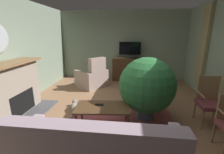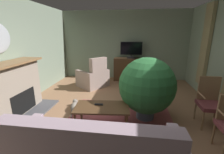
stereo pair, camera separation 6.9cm
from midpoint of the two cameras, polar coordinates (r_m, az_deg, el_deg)
ground_plane at (r=3.74m, az=1.09°, el=-14.91°), size 5.75×7.36×0.04m
wall_back at (r=6.66m, az=4.67°, el=11.44°), size 5.75×0.10×2.79m
wall_left at (r=4.41m, az=-35.33°, el=6.47°), size 0.10×7.36×2.79m
curtain_panel_far at (r=5.46m, az=31.43°, el=9.79°), size 0.10×0.44×2.35m
rug_central at (r=3.72m, az=3.50°, el=-14.70°), size 2.35×1.75×0.01m
fireplace at (r=4.26m, az=-31.61°, el=-4.17°), size 0.89×1.60×1.27m
tv_cabinet at (r=6.44m, az=7.14°, el=2.62°), size 1.36×0.48×0.93m
television at (r=6.26m, az=7.39°, el=9.94°), size 0.85×0.20×0.65m
coffee_table at (r=3.18m, az=-3.05°, el=-11.57°), size 1.13×0.69×0.48m
tv_remote at (r=3.22m, az=-4.26°, el=-9.98°), size 0.17×0.06×0.02m
armchair_near_window at (r=5.69m, az=-6.42°, el=-0.21°), size 1.24×1.25×1.09m
side_chair_nearest_door at (r=3.89m, az=32.78°, el=-7.37°), size 0.48×0.50×1.02m
potted_plant_leafy_by_curtain at (r=4.38m, az=15.13°, el=-0.60°), size 0.50×0.50×1.24m
potted_plant_on_hearth_side at (r=3.49m, az=13.19°, el=-3.25°), size 1.24×1.24×1.41m
cat at (r=4.15m, az=-13.13°, el=-10.32°), size 0.29×0.73×0.20m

